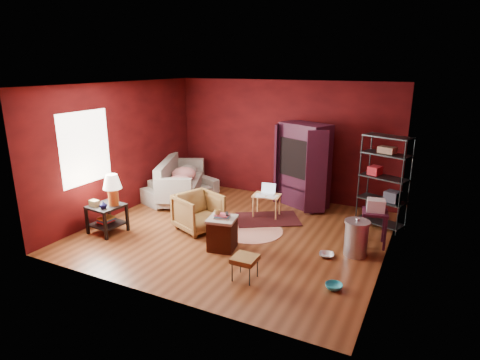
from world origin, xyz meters
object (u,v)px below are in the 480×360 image
Objects in this scene: side_table at (110,198)px; sofa at (181,184)px; armchair at (199,210)px; tv_armoire at (303,164)px; laptop_desk at (267,197)px; wire_shelving at (385,178)px; hamper at (222,233)px.

sofa is at bearing 89.11° from side_table.
armchair is 0.42× the size of tv_armoire.
laptop_desk is 0.38× the size of wire_shelving.
armchair is 0.69× the size of side_table.
armchair is at bearing -131.24° from wire_shelving.
side_table is 4.21m from tv_armoire.
side_table reaches higher than armchair.
tv_armoire is at bearing 48.14° from side_table.
tv_armoire is 1.89m from wire_shelving.
hamper is (2.24, -1.97, -0.06)m from sofa.
sofa reaches higher than laptop_desk.
hamper is at bearing -76.10° from tv_armoire.
armchair reaches higher than sofa.
tv_armoire is (0.45, 1.01, 0.55)m from laptop_desk.
sofa is 0.97× the size of tv_armoire.
sofa is 4.64m from wire_shelving.
armchair is at bearing -115.44° from sofa.
tv_armoire reaches higher than side_table.
side_table reaches higher than sofa.
sofa is at bearing 66.66° from armchair.
sofa is 2.60× the size of laptop_desk.
wire_shelving reaches higher than laptop_desk.
laptop_desk is at bearing 87.28° from hamper.
laptop_desk is (2.32, -0.18, 0.08)m from sofa.
side_table is at bearing -107.26° from tv_armoire.
side_table is 0.63× the size of wire_shelving.
armchair is 0.43× the size of wire_shelving.
hamper is (2.27, 0.32, -0.39)m from side_table.
hamper is (0.83, -0.54, -0.10)m from armchair.
side_table is (-1.44, -0.86, 0.29)m from armchair.
armchair is 3.68m from wire_shelving.
side_table is at bearing -171.96° from hamper.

